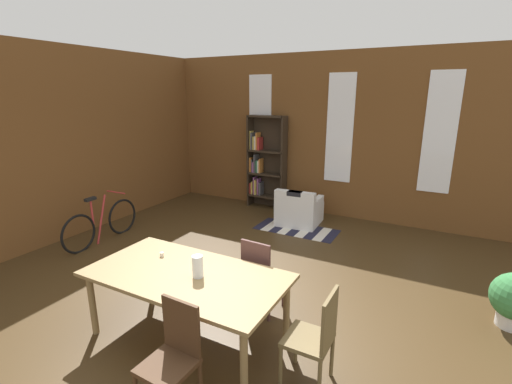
{
  "coord_description": "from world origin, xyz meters",
  "views": [
    {
      "loc": [
        2.01,
        -3.01,
        2.57
      ],
      "look_at": [
        -0.63,
        1.9,
        1.03
      ],
      "focal_mm": 25.27,
      "sensor_mm": 36.0,
      "label": 1
    }
  ],
  "objects": [
    {
      "name": "dining_table",
      "position": [
        -0.23,
        -0.37,
        0.69
      ],
      "size": [
        2.1,
        1.09,
        0.76
      ],
      "color": "olive",
      "rests_on": "ground"
    },
    {
      "name": "back_wall_brick",
      "position": [
        0.0,
        4.43,
        1.69
      ],
      "size": [
        8.89,
        0.12,
        3.39
      ],
      "primitive_type": "cube",
      "color": "brown",
      "rests_on": "ground"
    },
    {
      "name": "vase_on_table",
      "position": [
        -0.07,
        -0.37,
        0.88
      ],
      "size": [
        0.11,
        0.11,
        0.23
      ],
      "primitive_type": "cylinder",
      "color": "silver",
      "rests_on": "dining_table"
    },
    {
      "name": "window_pane_2",
      "position": [
        1.84,
        4.36,
        1.86
      ],
      "size": [
        0.55,
        0.02,
        2.2
      ],
      "primitive_type": "cube",
      "color": "white"
    },
    {
      "name": "bicycle_second",
      "position": [
        -3.24,
        0.98,
        0.33
      ],
      "size": [
        0.44,
        1.64,
        0.88
      ],
      "color": "black",
      "rests_on": "ground"
    },
    {
      "name": "striped_rug",
      "position": [
        -0.4,
        3.15,
        0.0
      ],
      "size": [
        1.58,
        0.71,
        0.01
      ],
      "color": "#1E1E33",
      "rests_on": "ground"
    },
    {
      "name": "window_pane_0",
      "position": [
        -1.84,
        4.36,
        1.86
      ],
      "size": [
        0.55,
        0.02,
        2.2
      ],
      "primitive_type": "cube",
      "color": "white"
    },
    {
      "name": "dining_chair_head_right",
      "position": [
        1.19,
        -0.37,
        0.51
      ],
      "size": [
        0.4,
        0.4,
        0.95
      ],
      "color": "brown",
      "rests_on": "ground"
    },
    {
      "name": "dining_chair_near_right",
      "position": [
        0.25,
        -1.15,
        0.51
      ],
      "size": [
        0.42,
        0.42,
        0.95
      ],
      "color": "#412917",
      "rests_on": "ground"
    },
    {
      "name": "ground_plane",
      "position": [
        0.0,
        0.0,
        0.0
      ],
      "size": [
        11.36,
        11.36,
        0.0
      ],
      "primitive_type": "plane",
      "color": "#412E18"
    },
    {
      "name": "dining_chair_far_right",
      "position": [
        0.24,
        0.4,
        0.51
      ],
      "size": [
        0.42,
        0.42,
        0.95
      ],
      "color": "#4C2F2C",
      "rests_on": "ground"
    },
    {
      "name": "bookshelf_tall",
      "position": [
        -1.65,
        4.19,
        1.04
      ],
      "size": [
        0.89,
        0.28,
        2.1
      ],
      "color": "#2D2319",
      "rests_on": "ground"
    },
    {
      "name": "window_pane_1",
      "position": [
        0.0,
        4.36,
        1.86
      ],
      "size": [
        0.55,
        0.02,
        2.2
      ],
      "primitive_type": "cube",
      "color": "white"
    },
    {
      "name": "tealight_candle_0",
      "position": [
        -0.73,
        -0.19,
        0.79
      ],
      "size": [
        0.04,
        0.04,
        0.05
      ],
      "primitive_type": "cylinder",
      "color": "silver",
      "rests_on": "dining_table"
    },
    {
      "name": "left_wall_brick",
      "position": [
        -4.0,
        0.0,
        1.69
      ],
      "size": [
        0.12,
        9.74,
        3.39
      ],
      "primitive_type": "cube",
      "color": "brown",
      "rests_on": "ground"
    },
    {
      "name": "armchair_white",
      "position": [
        -0.49,
        3.47,
        0.28
      ],
      "size": [
        0.84,
        0.84,
        0.75
      ],
      "color": "silver",
      "rests_on": "ground"
    }
  ]
}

